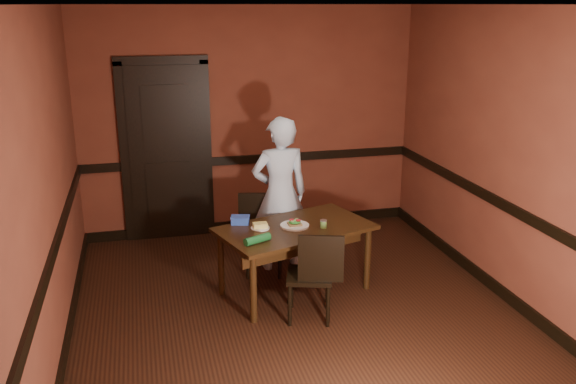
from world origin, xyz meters
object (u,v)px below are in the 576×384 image
chair_near (309,274)px  sandwich_plate (295,225)px  chair_far (264,235)px  dining_table (295,259)px  cheese_saucer (260,226)px  sauce_jar (323,224)px  food_tub (240,220)px  person (280,194)px

chair_near → sandwich_plate: chair_near is taller
chair_far → sandwich_plate: (0.20, -0.50, 0.28)m
dining_table → cheese_saucer: 0.49m
sauce_jar → food_tub: sauce_jar is taller
dining_table → chair_far: bearing=93.9°
chair_near → cheese_saucer: size_ratio=4.74×
chair_far → chair_near: chair_near is taller
person → sandwich_plate: size_ratio=5.93×
sauce_jar → chair_near: bearing=-120.4°
dining_table → food_tub: bearing=139.1°
chair_far → food_tub: 0.51m
chair_near → cheese_saucer: bearing=-42.9°
chair_near → sauce_jar: bearing=-103.5°
sandwich_plate → cheese_saucer: sandwich_plate is taller
cheese_saucer → chair_far: bearing=74.3°
person → sauce_jar: 0.75m
chair_far → food_tub: chair_far is taller
chair_near → cheese_saucer: chair_near is taller
sandwich_plate → sauce_jar: 0.27m
sauce_jar → dining_table: bearing=161.0°
sandwich_plate → food_tub: bearing=157.6°
dining_table → person: person is taller
sauce_jar → cheese_saucer: size_ratio=0.43×
person → sauce_jar: (0.26, -0.69, -0.10)m
chair_far → sauce_jar: (0.46, -0.59, 0.30)m
chair_far → food_tub: (-0.29, -0.29, 0.30)m
sauce_jar → chair_far: bearing=127.6°
sandwich_plate → sauce_jar: bearing=-20.4°
chair_near → sauce_jar: 0.59m
person → cheese_saucer: 0.67m
cheese_saucer → dining_table: bearing=-5.6°
cheese_saucer → sauce_jar: bearing=-11.6°
person → food_tub: person is taller
chair_near → sauce_jar: size_ratio=10.93×
dining_table → sandwich_plate: 0.36m
chair_far → chair_near: (0.20, -1.03, 0.01)m
chair_far → food_tub: size_ratio=4.03×
person → sandwich_plate: person is taller
sandwich_plate → sauce_jar: size_ratio=3.57×
chair_far → person: size_ratio=0.51×
chair_far → chair_near: 1.05m
chair_near → person: bearing=-73.0°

